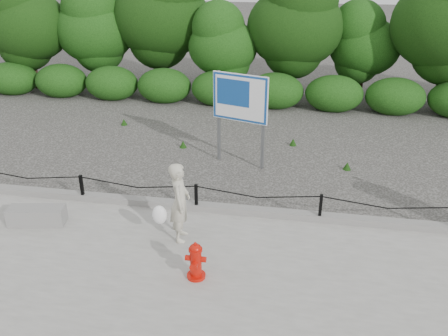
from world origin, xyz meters
name	(u,v)px	position (x,y,z in m)	size (l,w,h in m)	color
ground	(197,214)	(0.00, 0.00, 0.00)	(90.00, 90.00, 0.00)	#2D2B28
sidewalk	(170,270)	(0.00, -2.00, 0.04)	(14.00, 4.00, 0.08)	gray
curb	(197,206)	(0.00, 0.05, 0.15)	(14.00, 0.22, 0.14)	slate
chain_barrier	(196,194)	(0.00, 0.00, 0.46)	(10.06, 0.06, 0.60)	black
treeline	(259,22)	(0.24, 8.94, 2.68)	(20.38, 4.02, 5.13)	black
fire_hydrant	(196,261)	(0.49, -2.16, 0.40)	(0.35, 0.35, 0.66)	#BB1007
pedestrian	(179,203)	(-0.07, -1.07, 0.83)	(0.71, 0.60, 1.52)	#B8B39E
concrete_block	(37,215)	(-2.97, -1.04, 0.25)	(1.09, 0.38, 0.35)	gray
advertising_sign	(240,102)	(0.50, 2.66, 1.65)	(1.40, 0.53, 2.34)	slate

